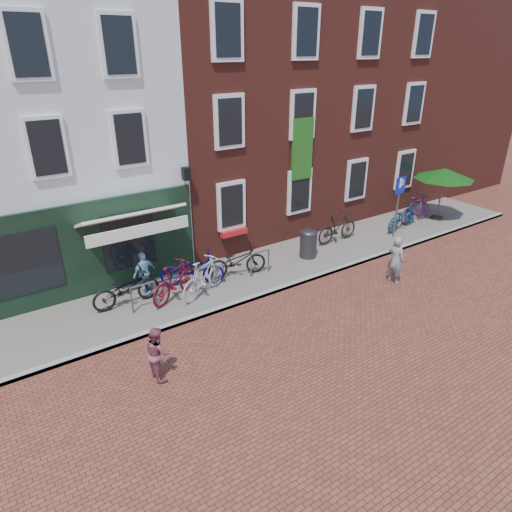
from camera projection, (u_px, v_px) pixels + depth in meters
ground at (268, 296)px, 13.95m from camera, size 80.00×80.00×0.00m
sidewalk at (267, 268)px, 15.56m from camera, size 24.00×3.00×0.10m
building_stucco at (22, 130)px, 14.80m from camera, size 8.00×8.00×9.00m
building_brick_mid at (210, 101)px, 18.13m from camera, size 6.00×8.00×10.00m
building_brick_right at (323, 93)px, 21.16m from camera, size 6.00×8.00×10.00m
filler_right at (412, 96)px, 24.66m from camera, size 7.00×8.00×9.00m
litter_bin at (308, 242)px, 16.08m from camera, size 0.61×0.61×1.12m
parking_sign at (399, 197)px, 17.32m from camera, size 0.50×0.08×2.43m
parasol at (445, 172)px, 19.06m from camera, size 2.50×2.50×2.33m
woman at (396, 260)px, 14.45m from camera, size 0.44×0.62×1.58m
boy at (157, 353)px, 10.28m from camera, size 0.50×0.65×1.32m
cafe_person at (144, 273)px, 13.67m from camera, size 0.85×0.55×1.34m
bicycle_0 at (126, 289)px, 13.07m from camera, size 2.00×0.71×1.05m
bicycle_1 at (174, 281)px, 13.39m from camera, size 1.98×1.33×1.16m
bicycle_2 at (192, 270)px, 14.19m from camera, size 2.09×1.52×1.05m
bicycle_3 at (204, 277)px, 13.62m from camera, size 1.99×1.27×1.16m
bicycle_4 at (237, 261)px, 14.75m from camera, size 2.10×1.11×1.05m
bicycle_5 at (337, 227)px, 17.33m from camera, size 1.95×0.58×1.16m
bicycle_6 at (402, 217)px, 18.56m from camera, size 2.09×1.04×1.05m
bicycle_7 at (416, 209)px, 19.31m from camera, size 1.96×0.62×1.16m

